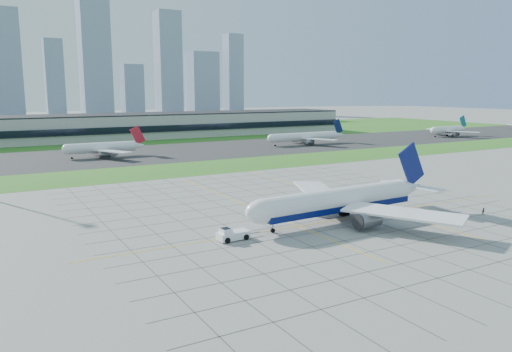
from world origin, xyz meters
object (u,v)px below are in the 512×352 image
(crew_near, at_px, (224,233))
(distant_jet_2, at_px, (305,137))
(crew_far, at_px, (484,211))
(distant_jet_3, at_px, (448,130))
(distant_jet_1, at_px, (103,147))
(airliner, at_px, (340,201))
(pushback_tug, at_px, (232,234))

(crew_near, height_order, distant_jet_2, distant_jet_2)
(crew_far, bearing_deg, crew_near, 176.79)
(crew_near, height_order, distant_jet_3, distant_jet_3)
(distant_jet_1, bearing_deg, distant_jet_3, -1.92)
(airliner, relative_size, crew_near, 29.18)
(crew_near, bearing_deg, distant_jet_3, -9.74)
(distant_jet_2, xyz_separation_m, distant_jet_3, (113.95, -6.36, -0.01))
(pushback_tug, relative_size, distant_jet_1, 0.23)
(distant_jet_3, bearing_deg, distant_jet_1, 178.08)
(pushback_tug, relative_size, crew_far, 5.62)
(pushback_tug, relative_size, distant_jet_2, 0.20)
(distant_jet_2, bearing_deg, crew_far, -109.88)
(distant_jet_1, bearing_deg, airliner, -81.49)
(crew_near, distance_m, distant_jet_1, 144.56)
(distant_jet_2, bearing_deg, crew_near, -130.49)
(airliner, height_order, distant_jet_3, airliner)
(airliner, relative_size, distant_jet_2, 1.11)
(airliner, bearing_deg, distant_jet_3, 31.23)
(airliner, relative_size, pushback_tug, 5.70)
(pushback_tug, relative_size, crew_near, 5.12)
(crew_near, distance_m, distant_jet_2, 188.09)
(crew_far, height_order, distant_jet_1, distant_jet_1)
(crew_near, height_order, distant_jet_1, distant_jet_1)
(crew_far, xyz_separation_m, distant_jet_1, (-56.97, 159.07, 3.61))
(crew_near, bearing_deg, crew_far, -52.60)
(crew_far, bearing_deg, distant_jet_3, 51.12)
(distant_jet_3, bearing_deg, airliner, -146.18)
(crew_far, relative_size, distant_jet_2, 0.03)
(distant_jet_1, relative_size, distant_jet_2, 0.85)
(distant_jet_2, relative_size, distant_jet_3, 1.18)
(airliner, height_order, crew_near, airliner)
(crew_far, height_order, distant_jet_3, distant_jet_3)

